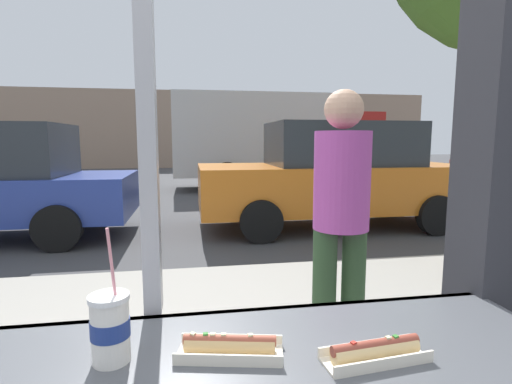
# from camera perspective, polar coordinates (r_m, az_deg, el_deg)

# --- Properties ---
(ground_plane) EXTENTS (60.00, 60.00, 0.00)m
(ground_plane) POSITION_cam_1_polar(r_m,az_deg,el_deg) (9.20, -10.24, -1.93)
(ground_plane) COLOR #424244
(sidewalk_strip) EXTENTS (16.00, 2.80, 0.14)m
(sidewalk_strip) POSITION_cam_1_polar(r_m,az_deg,el_deg) (3.03, -11.44, -20.54)
(sidewalk_strip) COLOR #9E998E
(sidewalk_strip) RESTS_ON ground
(window_wall) EXTENTS (2.86, 0.20, 2.90)m
(window_wall) POSITION_cam_1_polar(r_m,az_deg,el_deg) (1.22, -16.19, 25.10)
(window_wall) COLOR #2D2D33
(window_wall) RESTS_ON ground
(building_facade_far) EXTENTS (28.00, 1.20, 4.22)m
(building_facade_far) POSITION_cam_1_polar(r_m,az_deg,el_deg) (22.62, -10.05, 8.96)
(building_facade_far) COLOR gray
(building_facade_far) RESTS_ON ground
(soda_cup_right) EXTENTS (0.09, 0.09, 0.32)m
(soda_cup_right) POSITION_cam_1_polar(r_m,az_deg,el_deg) (1.00, -20.53, -18.00)
(soda_cup_right) COLOR silver
(soda_cup_right) RESTS_ON window_counter
(hotdog_tray_near) EXTENTS (0.27, 0.15, 0.05)m
(hotdog_tray_near) POSITION_cam_1_polar(r_m,az_deg,el_deg) (0.99, -3.86, -21.55)
(hotdog_tray_near) COLOR beige
(hotdog_tray_near) RESTS_ON window_counter
(hotdog_tray_far) EXTENTS (0.26, 0.11, 0.05)m
(hotdog_tray_far) POSITION_cam_1_polar(r_m,az_deg,el_deg) (1.01, 17.03, -21.34)
(hotdog_tray_far) COLOR beige
(hotdog_tray_far) RESTS_ON window_counter
(parked_car_orange) EXTENTS (4.56, 1.96, 1.80)m
(parked_car_orange) POSITION_cam_1_polar(r_m,az_deg,el_deg) (6.86, 11.40, 2.45)
(parked_car_orange) COLOR orange
(parked_car_orange) RESTS_ON ground
(box_truck) EXTENTS (6.28, 2.44, 2.86)m
(box_truck) POSITION_cam_1_polar(r_m,az_deg,el_deg) (12.32, 2.29, 7.86)
(box_truck) COLOR beige
(box_truck) RESTS_ON ground
(pedestrian) EXTENTS (0.32, 0.32, 1.63)m
(pedestrian) POSITION_cam_1_polar(r_m,az_deg,el_deg) (2.30, 12.31, -2.99)
(pedestrian) COLOR #2E482A
(pedestrian) RESTS_ON sidewalk_strip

